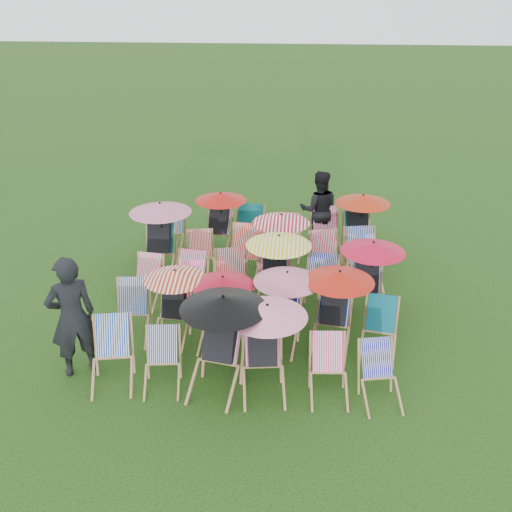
# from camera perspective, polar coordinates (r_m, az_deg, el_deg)

# --- Properties ---
(ground) EXTENTS (100.00, 100.00, 0.00)m
(ground) POSITION_cam_1_polar(r_m,az_deg,el_deg) (10.38, -0.03, -5.38)
(ground) COLOR black
(ground) RESTS_ON ground
(deckchair_0) EXTENTS (0.77, 0.96, 0.93)m
(deckchair_0) POSITION_cam_1_polar(r_m,az_deg,el_deg) (8.66, -14.24, -9.61)
(deckchair_0) COLOR #AA7A4F
(deckchair_0) RESTS_ON ground
(deckchair_1) EXTENTS (0.63, 0.81, 0.82)m
(deckchair_1) POSITION_cam_1_polar(r_m,az_deg,el_deg) (8.48, -9.39, -10.42)
(deckchair_1) COLOR #AA7A4F
(deckchair_1) RESTS_ON ground
(deckchair_2) EXTENTS (1.23, 1.31, 1.46)m
(deckchair_2) POSITION_cam_1_polar(r_m,az_deg,el_deg) (8.16, -3.77, -8.58)
(deckchair_2) COLOR #AA7A4F
(deckchair_2) RESTS_ON ground
(deckchair_3) EXTENTS (1.13, 1.22, 1.35)m
(deckchair_3) POSITION_cam_1_polar(r_m,az_deg,el_deg) (8.13, 0.84, -9.17)
(deckchair_3) COLOR #AA7A4F
(deckchair_3) RESTS_ON ground
(deckchair_4) EXTENTS (0.62, 0.82, 0.84)m
(deckchair_4) POSITION_cam_1_polar(r_m,az_deg,el_deg) (8.25, 7.30, -11.31)
(deckchair_4) COLOR #AA7A4F
(deckchair_4) RESTS_ON ground
(deckchair_5) EXTENTS (0.68, 0.84, 0.82)m
(deckchair_5) POSITION_cam_1_polar(r_m,az_deg,el_deg) (8.28, 12.35, -11.69)
(deckchair_5) COLOR #AA7A4F
(deckchair_5) RESTS_ON ground
(deckchair_6) EXTENTS (0.67, 0.88, 0.91)m
(deckchair_6) POSITION_cam_1_polar(r_m,az_deg,el_deg) (9.64, -12.40, -5.55)
(deckchair_6) COLOR #AA7A4F
(deckchair_6) RESTS_ON ground
(deckchair_7) EXTENTS (1.01, 1.06, 1.20)m
(deckchair_7) POSITION_cam_1_polar(r_m,az_deg,el_deg) (9.40, -8.32, -4.75)
(deckchair_7) COLOR #AA7A4F
(deckchair_7) RESTS_ON ground
(deckchair_8) EXTENTS (1.00, 1.06, 1.19)m
(deckchair_8) POSITION_cam_1_polar(r_m,az_deg,el_deg) (9.16, -3.66, -5.43)
(deckchair_8) COLOR #AA7A4F
(deckchair_8) RESTS_ON ground
(deckchair_9) EXTENTS (1.07, 1.13, 1.27)m
(deckchair_9) POSITION_cam_1_polar(r_m,az_deg,el_deg) (9.14, 2.68, -5.20)
(deckchair_9) COLOR #AA7A4F
(deckchair_9) RESTS_ON ground
(deckchair_10) EXTENTS (1.10, 1.17, 1.31)m
(deckchair_10) POSITION_cam_1_polar(r_m,az_deg,el_deg) (9.15, 7.81, -5.23)
(deckchair_10) COLOR #AA7A4F
(deckchair_10) RESTS_ON ground
(deckchair_11) EXTENTS (0.69, 0.87, 0.86)m
(deckchair_11) POSITION_cam_1_polar(r_m,az_deg,el_deg) (9.22, 12.25, -7.26)
(deckchair_11) COLOR #AA7A4F
(deckchair_11) RESTS_ON ground
(deckchair_12) EXTENTS (0.66, 0.85, 0.85)m
(deckchair_12) POSITION_cam_1_polar(r_m,az_deg,el_deg) (10.58, -11.06, -2.61)
(deckchair_12) COLOR #AA7A4F
(deckchair_12) RESTS_ON ground
(deckchair_13) EXTENTS (0.77, 0.97, 0.96)m
(deckchair_13) POSITION_cam_1_polar(r_m,az_deg,el_deg) (10.29, -6.93, -2.78)
(deckchair_13) COLOR #AA7A4F
(deckchair_13) RESTS_ON ground
(deckchair_14) EXTENTS (0.79, 0.99, 0.97)m
(deckchair_14) POSITION_cam_1_polar(r_m,az_deg,el_deg) (10.28, -2.39, -2.62)
(deckchair_14) COLOR #AA7A4F
(deckchair_14) RESTS_ON ground
(deckchair_15) EXTENTS (1.16, 1.22, 1.38)m
(deckchair_15) POSITION_cam_1_polar(r_m,az_deg,el_deg) (10.11, 1.99, -1.57)
(deckchair_15) COLOR #AA7A4F
(deckchair_15) RESTS_ON ground
(deckchair_16) EXTENTS (0.78, 0.98, 0.95)m
(deckchair_16) POSITION_cam_1_polar(r_m,az_deg,el_deg) (10.18, 6.30, -3.11)
(deckchair_16) COLOR #AA7A4F
(deckchair_16) RESTS_ON ground
(deckchair_17) EXTENTS (1.12, 1.17, 1.33)m
(deckchair_17) POSITION_cam_1_polar(r_m,az_deg,el_deg) (10.16, 11.17, -2.10)
(deckchair_17) COLOR #AA7A4F
(deckchair_17) RESTS_ON ground
(deckchair_18) EXTENTS (1.23, 1.28, 1.46)m
(deckchair_18) POSITION_cam_1_polar(r_m,az_deg,el_deg) (11.52, -9.71, 1.83)
(deckchair_18) COLOR #AA7A4F
(deckchair_18) RESTS_ON ground
(deckchair_19) EXTENTS (0.72, 0.89, 0.86)m
(deckchair_19) POSITION_cam_1_polar(r_m,az_deg,el_deg) (11.41, -5.54, -0.01)
(deckchair_19) COLOR #AA7A4F
(deckchair_19) RESTS_ON ground
(deckchair_20) EXTENTS (0.77, 1.00, 1.02)m
(deckchair_20) POSITION_cam_1_polar(r_m,az_deg,el_deg) (11.20, -1.26, 0.04)
(deckchair_20) COLOR #AA7A4F
(deckchair_20) RESTS_ON ground
(deckchair_21) EXTENTS (1.12, 1.18, 1.32)m
(deckchair_21) POSITION_cam_1_polar(r_m,az_deg,el_deg) (11.16, 2.25, 1.00)
(deckchair_21) COLOR #AA7A4F
(deckchair_21) RESTS_ON ground
(deckchair_22) EXTENTS (0.79, 0.98, 0.95)m
(deckchair_22) POSITION_cam_1_polar(r_m,az_deg,el_deg) (11.16, 7.05, -0.46)
(deckchair_22) COLOR #AA7A4F
(deckchair_22) RESTS_ON ground
(deckchair_23) EXTENTS (0.85, 1.06, 1.03)m
(deckchair_23) POSITION_cam_1_polar(r_m,az_deg,el_deg) (11.22, 10.72, -0.36)
(deckchair_23) COLOR #AA7A4F
(deckchair_23) RESTS_ON ground
(deckchair_24) EXTENTS (0.60, 0.83, 0.90)m
(deckchair_24) POSITION_cam_1_polar(r_m,az_deg,el_deg) (12.61, -8.56, 2.50)
(deckchair_24) COLOR #AA7A4F
(deckchair_24) RESTS_ON ground
(deckchair_25) EXTENTS (1.10, 1.17, 1.30)m
(deckchair_25) POSITION_cam_1_polar(r_m,az_deg,el_deg) (12.39, -3.81, 3.50)
(deckchair_25) COLOR #AA7A4F
(deckchair_25) RESTS_ON ground
(deckchair_26) EXTENTS (0.77, 1.00, 1.02)m
(deckchair_26) POSITION_cam_1_polar(r_m,az_deg,el_deg) (12.20, -0.90, 2.28)
(deckchair_26) COLOR #AA7A4F
(deckchair_26) RESTS_ON ground
(deckchair_27) EXTENTS (0.58, 0.80, 0.86)m
(deckchair_27) POSITION_cam_1_polar(r_m,az_deg,el_deg) (12.21, 3.20, 1.86)
(deckchair_27) COLOR #AA7A4F
(deckchair_27) RESTS_ON ground
(deckchair_28) EXTENTS (0.77, 0.98, 0.99)m
(deckchair_28) POSITION_cam_1_polar(r_m,az_deg,el_deg) (12.27, 7.07, 2.12)
(deckchair_28) COLOR #AA7A4F
(deckchair_28) RESTS_ON ground
(deckchair_29) EXTENTS (1.15, 1.24, 1.36)m
(deckchair_29) POSITION_cam_1_polar(r_m,az_deg,el_deg) (12.25, 10.35, 3.01)
(deckchair_29) COLOR #AA7A4F
(deckchair_29) RESTS_ON ground
(person_left) EXTENTS (0.84, 0.78, 1.92)m
(person_left) POSITION_cam_1_polar(r_m,az_deg,el_deg) (8.76, -17.93, -5.81)
(person_left) COLOR black
(person_left) RESTS_ON ground
(person_rear) EXTENTS (0.88, 0.70, 1.75)m
(person_rear) POSITION_cam_1_polar(r_m,az_deg,el_deg) (12.55, 6.30, 4.62)
(person_rear) COLOR black
(person_rear) RESTS_ON ground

